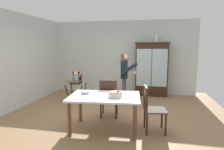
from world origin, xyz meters
The scene contains 12 objects.
ground_plane centered at (0.00, 0.00, 0.00)m, with size 6.24×6.24×0.00m, color #93704C.
wall_back centered at (0.00, 2.63, 1.35)m, with size 5.32×0.06×2.70m, color silver.
wall_left centered at (-2.63, 0.00, 1.35)m, with size 0.06×5.32×2.70m, color silver.
china_cabinet centered at (1.08, 2.37, 0.96)m, with size 1.18×0.48×1.90m.
ceramic_vase centered at (1.21, 2.37, 2.02)m, with size 0.13×0.13×0.27m.
high_chair_with_toddler centered at (-1.32, 1.19, 0.65)m, with size 0.62×0.71×0.95m.
adult_person centered at (0.29, 1.06, 0.97)m, with size 0.53×0.51×1.53m.
dining_table centered at (0.13, -0.83, 0.65)m, with size 1.54×1.11×0.74m.
birthday_cake centered at (0.37, -0.88, 0.79)m, with size 0.28×0.28×0.19m.
serving_bowl centered at (-0.31, -0.75, 0.77)m, with size 0.18×0.18×0.06m, color #B2BCC6.
dining_chair_far_side centered at (0.06, -0.12, 0.56)m, with size 0.48×0.48×0.96m.
dining_chair_right_end centered at (1.07, -0.74, 0.56)m, with size 0.50×0.50×0.96m.
Camera 1 is at (1.08, -4.66, 1.76)m, focal length 31.16 mm.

